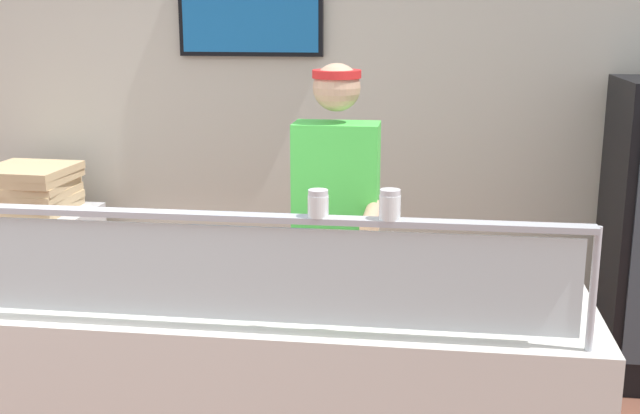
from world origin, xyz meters
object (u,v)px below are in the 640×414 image
pizza_tray (315,288)px  parmesan_shaker (318,205)px  pizza_box_stack (29,189)px  pizza_server (318,284)px  worker_figure (337,231)px  pepper_flake_shaker (390,206)px

pizza_tray → parmesan_shaker: parmesan_shaker is taller
parmesan_shaker → pizza_box_stack: size_ratio=0.17×
pizza_server → pizza_tray: bearing=115.6°
worker_figure → pizza_box_stack: worker_figure is taller
parmesan_shaker → pizza_server: bearing=98.1°
parmesan_shaker → pizza_box_stack: bearing=136.3°
pepper_flake_shaker → pizza_server: bearing=125.5°
pizza_box_stack → pizza_tray: bearing=-37.8°
pizza_tray → worker_figure: size_ratio=0.24×
worker_figure → pizza_tray: bearing=-90.4°
parmesan_shaker → pizza_box_stack: (-1.98, 1.90, -0.42)m
pizza_tray → pizza_server: 0.03m
pizza_tray → pizza_box_stack: size_ratio=0.83×
pizza_tray → parmesan_shaker: 0.59m
pizza_tray → worker_figure: 0.66m
pizza_server → worker_figure: (-0.01, 0.68, 0.02)m
parmesan_shaker → pizza_tray: bearing=99.8°
pizza_tray → parmesan_shaker: size_ratio=4.93×
worker_figure → pepper_flake_shaker: bearing=-74.9°
pizza_tray → worker_figure: (0.00, 0.66, 0.04)m
pizza_server → pizza_box_stack: pizza_box_stack is taller
worker_figure → pizza_box_stack: (-1.92, 0.82, -0.04)m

